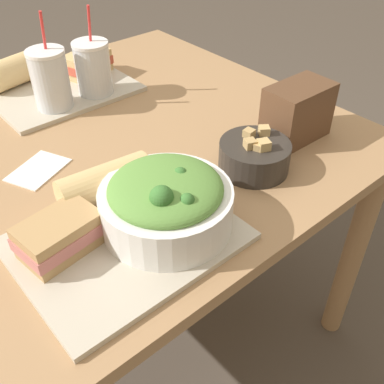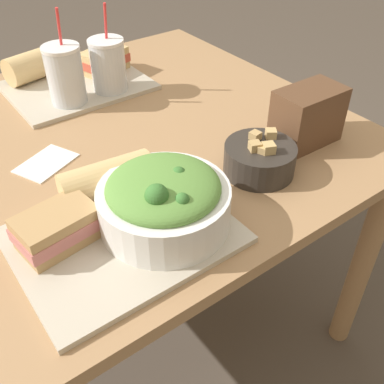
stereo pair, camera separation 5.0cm
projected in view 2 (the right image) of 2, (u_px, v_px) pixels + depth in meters
The scene contains 14 objects.
ground_plane at pixel (124, 322), 1.50m from camera, with size 12.00×12.00×0.00m, color #4C4238.
dining_table at pixel (100, 172), 1.11m from camera, with size 1.21×1.03×0.71m.
tray_near at pixel (124, 236), 0.80m from camera, with size 0.37×0.30×0.01m.
tray_far at pixel (78, 86), 1.27m from camera, with size 0.37×0.30×0.01m.
salad_bowl at pixel (164, 200), 0.79m from camera, with size 0.24×0.24×0.12m.
soup_bowl at pixel (260, 158), 0.94m from camera, with size 0.15×0.15×0.08m.
sandwich_near at pixel (57, 228), 0.76m from camera, with size 0.15×0.10×0.06m.
baguette_near at pixel (109, 181), 0.85m from camera, with size 0.18×0.10×0.08m.
sandwich_far at pixel (104, 61), 1.32m from camera, with size 0.16×0.12×0.06m.
baguette_far at pixel (36, 65), 1.28m from camera, with size 0.18×0.11×0.08m.
drink_cup_dark at pixel (65, 77), 1.14m from camera, with size 0.09×0.09×0.24m.
drink_cup_red at pixel (108, 67), 1.20m from camera, with size 0.09×0.09×0.23m.
chip_bag at pixel (307, 116), 1.02m from camera, with size 0.16×0.10×0.13m.
napkin_folded at pixel (46, 163), 0.99m from camera, with size 0.15×0.13×0.00m.
Camera 2 is at (-0.35, -0.86, 1.28)m, focal length 42.00 mm.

